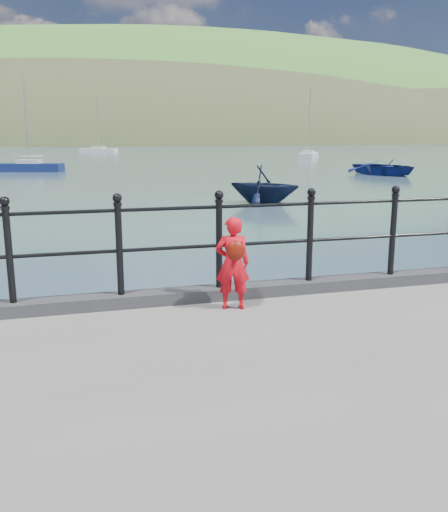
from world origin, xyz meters
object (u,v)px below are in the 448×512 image
object	(u,v)px
child	(233,263)
sailboat_deep	(99,150)
railing	(170,236)
launch_navy	(264,184)
launch_blue	(385,167)
sailboat_far	(308,155)
sailboat_port	(30,168)

from	to	relation	value
child	sailboat_deep	xyz separation A→B (m)	(2.94, 96.95, -1.21)
railing	launch_navy	xyz separation A→B (m)	(7.08, 16.60, -0.97)
launch_blue	sailboat_far	distance (m)	32.58
railing	launch_blue	size ratio (longest dim) A/B	3.15
child	sailboat_port	world-z (taller)	sailboat_port
launch_blue	sailboat_deep	xyz separation A→B (m)	(-18.61, 65.33, -0.25)
sailboat_deep	sailboat_far	xyz separation A→B (m)	(26.35, -33.68, 0.00)
railing	sailboat_far	xyz separation A→B (m)	(29.93, 62.84, -1.48)
sailboat_far	sailboat_port	bearing A→B (deg)	152.69
child	sailboat_far	xyz separation A→B (m)	(29.29, 63.27, -1.21)
child	sailboat_far	bearing A→B (deg)	-103.60
child	launch_navy	bearing A→B (deg)	-99.46
launch_blue	railing	bearing A→B (deg)	-139.09
launch_blue	launch_navy	xyz separation A→B (m)	(-15.11, -14.60, 0.26)
child	sailboat_deep	world-z (taller)	sailboat_deep
child	sailboat_deep	distance (m)	97.01
sailboat_port	sailboat_deep	bearing A→B (deg)	98.95
launch_blue	child	bearing A→B (deg)	-137.93
railing	launch_blue	distance (m)	38.31
child	launch_blue	world-z (taller)	child
railing	sailboat_port	world-z (taller)	sailboat_port
railing	launch_navy	size ratio (longest dim) A/B	5.58
launch_blue	sailboat_port	xyz separation A→B (m)	(-26.79, 11.37, -0.26)
launch_blue	launch_navy	world-z (taller)	launch_navy
launch_navy	sailboat_port	world-z (taller)	sailboat_port
railing	child	bearing A→B (deg)	-33.31
launch_blue	sailboat_far	xyz separation A→B (m)	(7.74, 31.64, -0.25)
launch_navy	sailboat_deep	size ratio (longest dim) A/B	0.33
sailboat_port	child	bearing A→B (deg)	-65.49
railing	sailboat_deep	bearing A→B (deg)	87.87
child	sailboat_port	size ratio (longest dim) A/B	0.14
launch_navy	launch_blue	bearing A→B (deg)	-3.04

